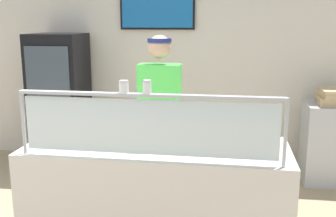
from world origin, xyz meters
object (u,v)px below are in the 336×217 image
(parmesan_shaker, at_px, (124,88))
(drink_fridge, at_px, (60,101))
(worker_figure, at_px, (160,118))
(pepper_flake_shaker, at_px, (147,88))
(pizza_server, at_px, (133,140))
(pizza_tray, at_px, (139,142))

(parmesan_shaker, xyz_separation_m, drink_fridge, (-1.48, 2.28, -0.59))
(worker_figure, xyz_separation_m, drink_fridge, (-1.55, 1.28, -0.14))
(parmesan_shaker, height_order, pepper_flake_shaker, pepper_flake_shaker)
(pepper_flake_shaker, height_order, worker_figure, worker_figure)
(pepper_flake_shaker, relative_size, drink_fridge, 0.05)
(pepper_flake_shaker, distance_m, drink_fridge, 2.86)
(parmesan_shaker, xyz_separation_m, pepper_flake_shaker, (0.16, 0.00, 0.00))
(pepper_flake_shaker, relative_size, worker_figure, 0.05)
(pepper_flake_shaker, height_order, drink_fridge, drink_fridge)
(pizza_server, bearing_deg, pizza_tray, 30.81)
(pizza_tray, relative_size, pepper_flake_shaker, 4.93)
(drink_fridge, bearing_deg, parmesan_shaker, -57.03)
(pizza_tray, xyz_separation_m, pizza_server, (-0.04, -0.02, 0.02))
(pizza_tray, relative_size, parmesan_shaker, 5.30)
(pepper_flake_shaker, xyz_separation_m, worker_figure, (-0.09, 0.99, -0.45))
(pizza_server, height_order, parmesan_shaker, parmesan_shaker)
(pizza_server, xyz_separation_m, pepper_flake_shaker, (0.18, -0.31, 0.46))
(parmesan_shaker, relative_size, worker_figure, 0.05)
(pizza_tray, xyz_separation_m, pepper_flake_shaker, (0.14, -0.33, 0.49))
(parmesan_shaker, bearing_deg, worker_figure, 85.94)
(pizza_server, relative_size, worker_figure, 0.16)
(pizza_server, bearing_deg, worker_figure, 88.69)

